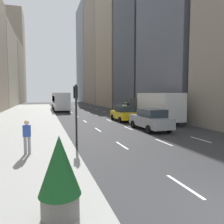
{
  "coord_description": "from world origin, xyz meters",
  "views": [
    {
      "loc": [
        -4.58,
        -3.96,
        3.05
      ],
      "look_at": [
        0.22,
        11.29,
        1.73
      ],
      "focal_mm": 35.0,
      "sensor_mm": 36.0,
      "label": 1
    }
  ],
  "objects_px": {
    "taxi_lead": "(124,113)",
    "traffic_light_pole": "(76,105)",
    "box_truck": "(155,106)",
    "taxi_second": "(125,109)",
    "city_bus": "(60,101)",
    "pedestrian_mid_block": "(27,135)",
    "planter_with_shrub": "(60,175)",
    "sedan_black_near": "(150,119)"
  },
  "relations": [
    {
      "from": "taxi_second",
      "to": "pedestrian_mid_block",
      "type": "xyz_separation_m",
      "value": [
        -12.18,
        -18.82,
        0.19
      ]
    },
    {
      "from": "pedestrian_mid_block",
      "to": "taxi_second",
      "type": "bearing_deg",
      "value": 57.1
    },
    {
      "from": "box_truck",
      "to": "traffic_light_pole",
      "type": "bearing_deg",
      "value": -140.27
    },
    {
      "from": "sedan_black_near",
      "to": "taxi_lead",
      "type": "bearing_deg",
      "value": 90.0
    },
    {
      "from": "city_bus",
      "to": "traffic_light_pole",
      "type": "xyz_separation_m",
      "value": [
        -1.14,
        -28.66,
        0.62
      ]
    },
    {
      "from": "traffic_light_pole",
      "to": "sedan_black_near",
      "type": "bearing_deg",
      "value": 27.58
    },
    {
      "from": "city_bus",
      "to": "planter_with_shrub",
      "type": "distance_m",
      "value": 36.62
    },
    {
      "from": "taxi_lead",
      "to": "sedan_black_near",
      "type": "relative_size",
      "value": 0.89
    },
    {
      "from": "taxi_lead",
      "to": "planter_with_shrub",
      "type": "relative_size",
      "value": 2.26
    },
    {
      "from": "box_truck",
      "to": "sedan_black_near",
      "type": "bearing_deg",
      "value": -122.41
    },
    {
      "from": "sedan_black_near",
      "to": "pedestrian_mid_block",
      "type": "distance_m",
      "value": 10.81
    },
    {
      "from": "sedan_black_near",
      "to": "city_bus",
      "type": "height_order",
      "value": "city_bus"
    },
    {
      "from": "pedestrian_mid_block",
      "to": "planter_with_shrub",
      "type": "bearing_deg",
      "value": -79.46
    },
    {
      "from": "taxi_lead",
      "to": "taxi_second",
      "type": "distance_m",
      "value": 7.61
    },
    {
      "from": "taxi_lead",
      "to": "box_truck",
      "type": "bearing_deg",
      "value": -34.93
    },
    {
      "from": "city_bus",
      "to": "box_truck",
      "type": "distance_m",
      "value": 22.36
    },
    {
      "from": "planter_with_shrub",
      "to": "pedestrian_mid_block",
      "type": "relative_size",
      "value": 1.18
    },
    {
      "from": "city_bus",
      "to": "pedestrian_mid_block",
      "type": "xyz_separation_m",
      "value": [
        -3.77,
        -30.51,
        -0.72
      ]
    },
    {
      "from": "taxi_second",
      "to": "planter_with_shrub",
      "type": "distance_m",
      "value": 27.18
    },
    {
      "from": "taxi_lead",
      "to": "planter_with_shrub",
      "type": "xyz_separation_m",
      "value": [
        -8.26,
        -17.75,
        0.27
      ]
    },
    {
      "from": "traffic_light_pole",
      "to": "box_truck",
      "type": "bearing_deg",
      "value": 39.73
    },
    {
      "from": "planter_with_shrub",
      "to": "traffic_light_pole",
      "type": "relative_size",
      "value": 0.54
    },
    {
      "from": "sedan_black_near",
      "to": "planter_with_shrub",
      "type": "relative_size",
      "value": 2.54
    },
    {
      "from": "taxi_second",
      "to": "traffic_light_pole",
      "type": "height_order",
      "value": "traffic_light_pole"
    },
    {
      "from": "taxi_lead",
      "to": "box_truck",
      "type": "xyz_separation_m",
      "value": [
        2.8,
        -1.96,
        0.83
      ]
    },
    {
      "from": "taxi_lead",
      "to": "taxi_second",
      "type": "relative_size",
      "value": 1.0
    },
    {
      "from": "box_truck",
      "to": "planter_with_shrub",
      "type": "height_order",
      "value": "box_truck"
    },
    {
      "from": "taxi_lead",
      "to": "sedan_black_near",
      "type": "distance_m",
      "value": 6.37
    },
    {
      "from": "taxi_second",
      "to": "traffic_light_pole",
      "type": "xyz_separation_m",
      "value": [
        -9.55,
        -16.96,
        1.53
      ]
    },
    {
      "from": "taxi_lead",
      "to": "traffic_light_pole",
      "type": "relative_size",
      "value": 1.22
    },
    {
      "from": "sedan_black_near",
      "to": "box_truck",
      "type": "relative_size",
      "value": 0.59
    },
    {
      "from": "taxi_lead",
      "to": "traffic_light_pole",
      "type": "height_order",
      "value": "traffic_light_pole"
    },
    {
      "from": "taxi_second",
      "to": "box_truck",
      "type": "relative_size",
      "value": 0.52
    },
    {
      "from": "sedan_black_near",
      "to": "city_bus",
      "type": "relative_size",
      "value": 0.43
    },
    {
      "from": "sedan_black_near",
      "to": "city_bus",
      "type": "bearing_deg",
      "value": 102.59
    },
    {
      "from": "city_bus",
      "to": "taxi_second",
      "type": "bearing_deg",
      "value": -54.26
    },
    {
      "from": "box_truck",
      "to": "traffic_light_pole",
      "type": "distance_m",
      "value": 12.44
    },
    {
      "from": "taxi_second",
      "to": "sedan_black_near",
      "type": "height_order",
      "value": "taxi_second"
    },
    {
      "from": "planter_with_shrub",
      "to": "traffic_light_pole",
      "type": "distance_m",
      "value": 8.1
    },
    {
      "from": "pedestrian_mid_block",
      "to": "traffic_light_pole",
      "type": "distance_m",
      "value": 3.49
    },
    {
      "from": "taxi_second",
      "to": "traffic_light_pole",
      "type": "distance_m",
      "value": 19.53
    },
    {
      "from": "taxi_lead",
      "to": "box_truck",
      "type": "distance_m",
      "value": 3.51
    }
  ]
}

